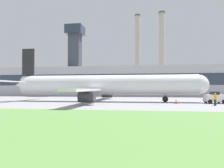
{
  "coord_description": "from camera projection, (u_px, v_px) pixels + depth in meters",
  "views": [
    {
      "loc": [
        4.18,
        -42.09,
        2.51
      ],
      "look_at": [
        -2.07,
        -1.51,
        3.31
      ],
      "focal_mm": 35.0,
      "sensor_mm": 36.0,
      "label": 1
    }
  ],
  "objects": [
    {
      "name": "traffic_cone_near_nose",
      "position": [
        176.0,
        101.0,
        35.82
      ],
      "size": [
        0.64,
        0.64,
        0.72
      ],
      "color": "black",
      "rests_on": "ground_plane"
    },
    {
      "name": "ground_plane",
      "position": [
        124.0,
        101.0,
        42.18
      ],
      "size": [
        400.0,
        400.0,
        0.0
      ],
      "primitive_type": "plane",
      "color": "gray"
    },
    {
      "name": "terminal_building",
      "position": [
        130.0,
        80.0,
        70.65
      ],
      "size": [
        89.2,
        10.7,
        23.68
      ],
      "color": "#B2B2B7",
      "rests_on": "ground_plane"
    },
    {
      "name": "smokestack_left",
      "position": [
        138.0,
        54.0,
        101.46
      ],
      "size": [
        2.59,
        2.59,
        36.93
      ],
      "color": "#B2A899",
      "rests_on": "ground_plane"
    },
    {
      "name": "airplane",
      "position": [
        104.0,
        85.0,
        41.3
      ],
      "size": [
        37.12,
        32.91,
        10.43
      ],
      "color": "white",
      "rests_on": "ground_plane"
    },
    {
      "name": "pushback_tug",
      "position": [
        215.0,
        98.0,
        36.07
      ],
      "size": [
        3.18,
        2.9,
        1.95
      ],
      "color": "white",
      "rests_on": "ground_plane"
    },
    {
      "name": "smokestack_right",
      "position": [
        162.0,
        52.0,
        101.54
      ],
      "size": [
        3.04,
        3.04,
        38.34
      ],
      "color": "#B2A899",
      "rests_on": "ground_plane"
    },
    {
      "name": "ground_crew_person",
      "position": [
        215.0,
        99.0,
        31.5
      ],
      "size": [
        0.47,
        0.47,
        1.83
      ],
      "color": "#23283D",
      "rests_on": "ground_plane"
    }
  ]
}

